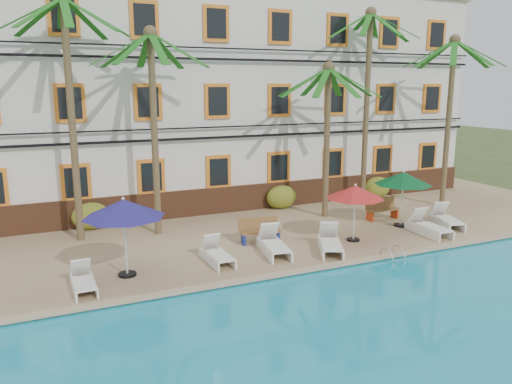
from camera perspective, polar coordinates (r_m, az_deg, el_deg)
name	(u,v)px	position (r m, az deg, el deg)	size (l,w,h in m)	color
ground	(330,262)	(17.38, 8.46, -7.96)	(100.00, 100.00, 0.00)	#384C23
pool_deck	(267,223)	(21.51, 1.32, -3.54)	(30.00, 12.00, 0.25)	tan
swimming_pool	(505,361)	(12.57, 26.60, -16.89)	(26.00, 12.00, 0.20)	#1998BD
pool_coping	(345,263)	(16.58, 10.17, -8.00)	(30.00, 0.35, 0.06)	tan
hotel_building	(225,96)	(25.31, -3.55, 10.84)	(25.40, 6.44, 10.22)	silver
palm_a	(69,87)	(19.05, -20.56, 11.19)	(4.40, 4.40, 8.84)	brown
palm_b	(153,103)	(19.11, -11.67, 9.89)	(4.40, 4.40, 7.78)	brown
palm_c	(328,117)	(21.60, 8.18, 8.49)	(4.40, 4.40, 6.65)	brown
palm_d	(368,83)	(24.28, 12.64, 12.10)	(4.40, 4.40, 9.14)	brown
palm_e	(450,98)	(25.08, 21.32, 9.99)	(4.40, 4.40, 7.93)	brown
shrub_left	(91,216)	(21.02, -18.34, -2.63)	(1.50, 0.90, 1.10)	#255819
shrub_mid	(281,197)	(23.37, 2.93, -0.57)	(1.50, 0.90, 1.10)	#255819
shrub_right	(377,187)	(26.28, 13.67, 0.52)	(1.50, 0.90, 1.10)	#255819
umbrella_blue	(124,209)	(15.27, -14.89, -1.88)	(2.45, 2.45, 2.45)	black
umbrella_red	(355,192)	(18.58, 11.27, -0.04)	(2.16, 2.16, 2.16)	black
umbrella_green	(403,179)	(20.97, 16.48, 1.47)	(2.32, 2.32, 2.33)	black
lounger_a	(83,281)	(15.12, -19.13, -9.60)	(0.63, 1.69, 0.79)	white
lounger_b	(217,254)	(16.47, -4.50, -7.07)	(0.68, 1.81, 0.85)	white
lounger_c	(274,244)	(17.25, 2.02, -6.02)	(1.06, 2.13, 0.96)	white
lounger_d	(330,243)	(17.62, 8.49, -5.77)	(1.51, 2.11, 0.95)	white
lounger_e	(428,226)	(20.53, 19.07, -3.72)	(0.82, 2.06, 0.96)	white
lounger_f	(446,219)	(21.90, 20.88, -2.91)	(1.29, 2.09, 0.93)	white
bench_left	(260,230)	(18.36, 0.45, -4.36)	(1.56, 0.70, 0.93)	olive
bench_right	(382,208)	(22.20, 14.16, -1.83)	(1.50, 0.48, 0.93)	olive
pool_ladder	(392,257)	(17.56, 15.31, -7.19)	(0.54, 0.74, 0.74)	silver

